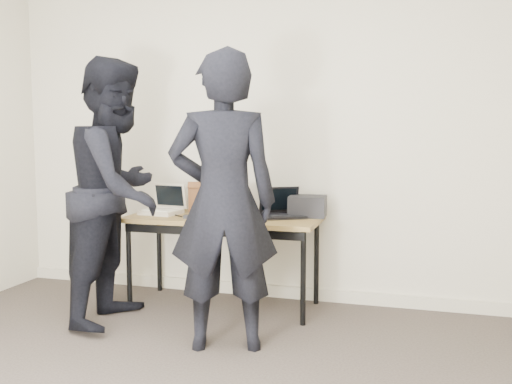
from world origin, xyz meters
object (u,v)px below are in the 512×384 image
at_px(person_typist, 223,202).
at_px(person_observer, 118,191).
at_px(desk, 223,224).
at_px(leather_satchel, 212,197).
at_px(laptop_beige, 163,208).
at_px(equipment_box, 308,206).
at_px(laptop_right, 282,210).
at_px(laptop_center, 226,210).

xyz_separation_m(person_typist, person_observer, (-0.92, 0.31, 0.01)).
relative_size(desk, leather_satchel, 4.02).
height_order(laptop_beige, equipment_box, laptop_beige).
distance_m(laptop_right, person_observer, 1.25).
height_order(desk, equipment_box, equipment_box).
distance_m(desk, laptop_beige, 0.53).
bearing_deg(laptop_center, equipment_box, 8.19).
distance_m(desk, person_observer, 0.85).
xyz_separation_m(laptop_beige, laptop_center, (0.56, -0.07, 0.01)).
distance_m(leather_satchel, person_observer, 0.86).
height_order(laptop_right, person_observer, person_observer).
bearing_deg(leather_satchel, laptop_beige, -154.03).
relative_size(equipment_box, person_observer, 0.15).
relative_size(laptop_center, leather_satchel, 1.06).
bearing_deg(person_typist, leather_satchel, -84.30).
bearing_deg(person_typist, laptop_right, -118.14).
xyz_separation_m(laptop_center, person_observer, (-0.67, -0.45, 0.17)).
height_order(laptop_center, laptop_right, laptop_center).
bearing_deg(person_observer, laptop_beige, -13.99).
xyz_separation_m(desk, equipment_box, (0.63, 0.19, 0.14)).
xyz_separation_m(laptop_beige, person_typist, (0.81, -0.83, 0.17)).
relative_size(laptop_beige, leather_satchel, 0.87).
xyz_separation_m(leather_satchel, person_typist, (0.47, -1.03, 0.09)).
bearing_deg(leather_satchel, person_typist, -70.38).
xyz_separation_m(laptop_right, leather_satchel, (-0.62, 0.11, 0.08)).
bearing_deg(laptop_beige, equipment_box, 15.46).
distance_m(laptop_beige, person_typist, 1.17).
height_order(laptop_right, leather_satchel, leather_satchel).
bearing_deg(laptop_beige, person_typist, -38.41).
distance_m(laptop_right, leather_satchel, 0.64).
distance_m(laptop_center, person_typist, 0.82).
height_order(laptop_center, equipment_box, laptop_center).
bearing_deg(person_typist, laptop_center, -90.64).
distance_m(desk, laptop_right, 0.47).
height_order(leather_satchel, person_observer, person_observer).
xyz_separation_m(leather_satchel, person_observer, (-0.45, -0.72, 0.10)).
distance_m(laptop_beige, leather_satchel, 0.41).
height_order(laptop_beige, laptop_right, laptop_beige).
bearing_deg(person_observer, equipment_box, -63.76).
bearing_deg(laptop_right, equipment_box, -8.37).
relative_size(laptop_beige, laptop_center, 0.82).
xyz_separation_m(laptop_right, person_observer, (-1.07, -0.62, 0.18)).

